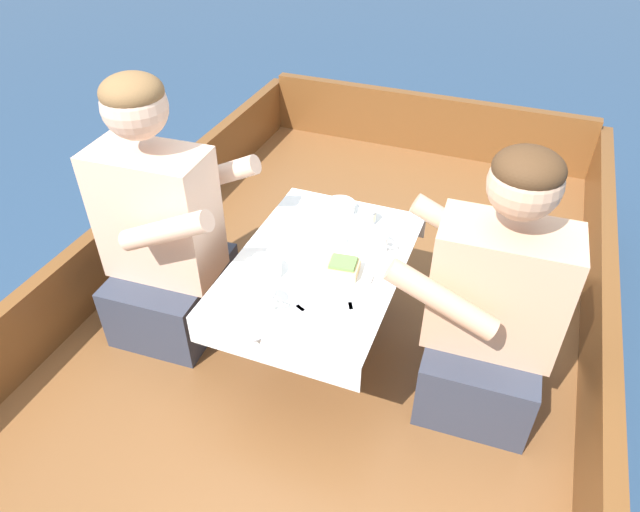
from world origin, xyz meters
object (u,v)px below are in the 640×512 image
(coffee_cup_starboard, at_px, (377,242))
(tin_can, at_px, (367,216))
(person_starboard, at_px, (491,311))
(coffee_cup_port, at_px, (263,298))
(sandwich, at_px, (343,267))
(person_port, at_px, (163,237))

(coffee_cup_starboard, height_order, tin_can, coffee_cup_starboard)
(person_starboard, height_order, tin_can, person_starboard)
(person_starboard, height_order, coffee_cup_port, person_starboard)
(person_starboard, relative_size, coffee_cup_starboard, 8.87)
(sandwich, xyz_separation_m, coffee_cup_starboard, (0.06, 0.18, -0.00))
(coffee_cup_port, bearing_deg, tin_can, 74.20)
(sandwich, xyz_separation_m, coffee_cup_port, (-0.18, -0.23, 0.00))
(person_port, relative_size, coffee_cup_port, 9.55)
(coffee_cup_port, xyz_separation_m, tin_can, (0.16, 0.55, -0.01))
(sandwich, distance_m, tin_can, 0.32)
(sandwich, height_order, tin_can, sandwich)
(coffee_cup_starboard, xyz_separation_m, tin_can, (-0.08, 0.14, -0.00))
(coffee_cup_port, height_order, coffee_cup_starboard, coffee_cup_port)
(person_port, distance_m, tin_can, 0.74)
(person_port, distance_m, person_starboard, 1.16)
(person_starboard, relative_size, tin_can, 13.98)
(person_port, height_order, person_starboard, person_port)
(coffee_cup_port, bearing_deg, sandwich, 52.91)
(tin_can, bearing_deg, sandwich, -86.55)
(person_port, relative_size, person_starboard, 1.07)
(coffee_cup_port, relative_size, coffee_cup_starboard, 0.99)
(coffee_cup_starboard, bearing_deg, person_port, -164.31)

